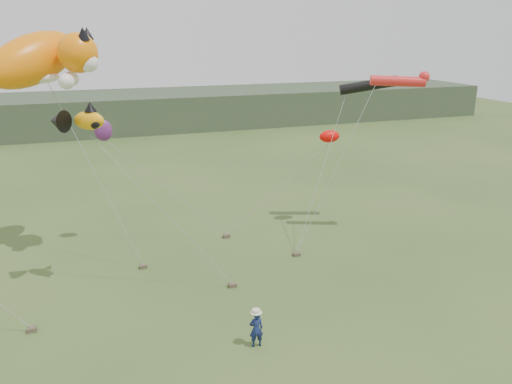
{
  "coord_description": "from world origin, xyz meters",
  "views": [
    {
      "loc": [
        -5.45,
        -15.88,
        10.91
      ],
      "look_at": [
        1.02,
        3.0,
        4.49
      ],
      "focal_mm": 35.0,
      "sensor_mm": 36.0,
      "label": 1
    }
  ],
  "objects": [
    {
      "name": "ground",
      "position": [
        0.0,
        0.0,
        0.0
      ],
      "size": [
        120.0,
        120.0,
        0.0
      ],
      "primitive_type": "plane",
      "color": "#385123",
      "rests_on": "ground"
    },
    {
      "name": "cat_kite",
      "position": [
        -7.04,
        9.42,
        9.75
      ],
      "size": [
        6.36,
        4.91,
        3.52
      ],
      "color": "orange",
      "rests_on": "ground"
    },
    {
      "name": "misc_kites",
      "position": [
        1.54,
        9.53,
        5.73
      ],
      "size": [
        13.2,
        1.68,
        1.79
      ],
      "color": "red",
      "rests_on": "ground"
    },
    {
      "name": "fish_kite",
      "position": [
        -5.78,
        5.32,
        7.54
      ],
      "size": [
        2.52,
        1.67,
        1.21
      ],
      "color": "#F5A00A",
      "rests_on": "ground"
    },
    {
      "name": "tube_kites",
      "position": [
        9.94,
        7.63,
        8.3
      ],
      "size": [
        3.59,
        3.62,
        1.44
      ],
      "color": "black",
      "rests_on": "ground"
    },
    {
      "name": "headland",
      "position": [
        -3.11,
        44.69,
        1.92
      ],
      "size": [
        90.0,
        13.0,
        4.0
      ],
      "color": "#2D3D28",
      "rests_on": "ground"
    },
    {
      "name": "festival_attendant",
      "position": [
        -0.39,
        -1.15,
        0.71
      ],
      "size": [
        0.53,
        0.36,
        1.42
      ],
      "primitive_type": "imported",
      "rotation": [
        0.0,
        0.0,
        3.09
      ],
      "color": "navy",
      "rests_on": "ground"
    },
    {
      "name": "sandbag_anchors",
      "position": [
        -1.26,
        5.37,
        0.09
      ],
      "size": [
        12.6,
        6.68,
        0.18
      ],
      "color": "brown",
      "rests_on": "ground"
    }
  ]
}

